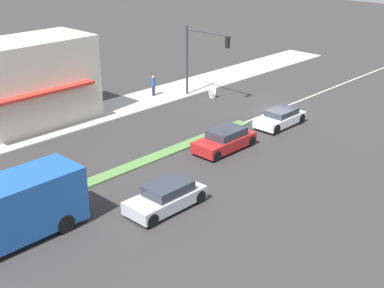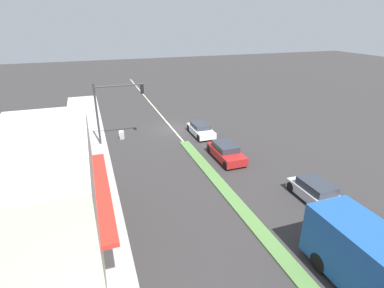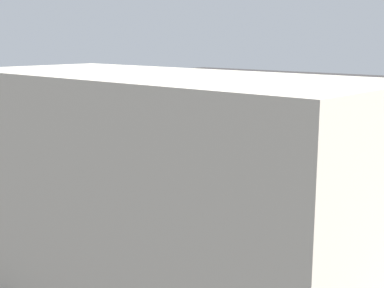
# 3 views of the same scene
# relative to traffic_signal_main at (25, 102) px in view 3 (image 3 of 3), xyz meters

# --- Properties ---
(lane_marking_center) EXTENTS (0.16, 60.00, 0.01)m
(lane_marking_center) POSITION_rel_traffic_signal_main_xyz_m (-6.12, -1.99, -3.90)
(lane_marking_center) COLOR beige
(lane_marking_center) RESTS_ON ground
(building_corner_store) EXTENTS (5.24, 10.82, 5.86)m
(building_corner_store) POSITION_rel_traffic_signal_main_xyz_m (4.45, 13.39, -0.85)
(building_corner_store) COLOR beige
(building_corner_store) RESTS_ON sidewalk_right
(traffic_signal_main) EXTENTS (4.59, 0.34, 5.60)m
(traffic_signal_main) POSITION_rel_traffic_signal_main_xyz_m (0.00, 0.00, 0.00)
(traffic_signal_main) COLOR #333338
(traffic_signal_main) RESTS_ON sidewalk_right
(warning_aframe_sign) EXTENTS (0.45, 0.53, 0.84)m
(warning_aframe_sign) POSITION_rel_traffic_signal_main_xyz_m (-0.63, -0.78, -3.47)
(warning_aframe_sign) COLOR silver
(warning_aframe_sign) RESTS_ON ground
(hatchback_red) EXTENTS (1.86, 4.19, 1.33)m
(hatchback_red) POSITION_rel_traffic_signal_main_xyz_m (-8.32, 6.64, -3.26)
(hatchback_red) COLOR #AD1E1E
(hatchback_red) RESTS_ON ground
(van_white) EXTENTS (1.75, 3.95, 1.18)m
(van_white) POSITION_rel_traffic_signal_main_xyz_m (-8.32, 0.70, -3.31)
(van_white) COLOR silver
(van_white) RESTS_ON ground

